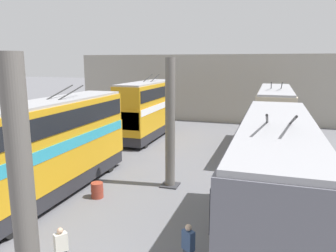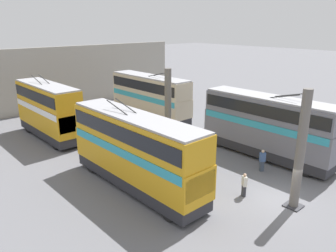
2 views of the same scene
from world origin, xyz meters
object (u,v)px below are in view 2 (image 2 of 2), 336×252
at_px(bus_right_near, 136,147).
at_px(oil_drum, 161,170).
at_px(bus_left_near, 267,123).
at_px(bus_left_far, 150,95).
at_px(person_by_left_row, 262,160).
at_px(person_aisle_foreground, 244,184).
at_px(bus_right_far, 48,108).

xyz_separation_m(bus_right_near, oil_drum, (0.23, -2.38, -2.46)).
relative_size(bus_left_near, oil_drum, 13.82).
relative_size(bus_left_near, bus_left_far, 1.01).
xyz_separation_m(person_by_left_row, person_aisle_foreground, (-1.27, 4.05, -0.08)).
bearing_deg(person_by_left_row, bus_left_near, -29.55).
height_order(bus_left_near, person_by_left_row, bus_left_near).
distance_m(person_aisle_foreground, oil_drum, 6.07).
relative_size(bus_left_far, oil_drum, 13.72).
bearing_deg(person_by_left_row, person_aisle_foreground, 139.72).
xyz_separation_m(bus_right_far, person_by_left_row, (-17.82, -8.37, -2.05)).
height_order(person_by_left_row, person_aisle_foreground, person_by_left_row).
relative_size(bus_left_far, bus_right_far, 1.17).
bearing_deg(person_aisle_foreground, bus_left_near, -122.72).
distance_m(bus_left_near, bus_right_far, 19.76).
xyz_separation_m(bus_left_far, bus_right_far, (1.56, 11.00, 0.11)).
relative_size(person_by_left_row, oil_drum, 2.12).
relative_size(bus_right_near, person_aisle_foreground, 7.30).
bearing_deg(bus_left_near, person_aisle_foreground, 111.85).
relative_size(bus_left_far, person_by_left_row, 6.49).
bearing_deg(oil_drum, bus_left_near, -109.58).
bearing_deg(bus_right_far, person_by_left_row, -154.82).
height_order(bus_left_near, oil_drum, bus_left_near).
relative_size(bus_right_far, person_by_left_row, 5.52).
xyz_separation_m(bus_left_near, person_aisle_foreground, (-2.68, 6.68, -2.05)).
distance_m(bus_left_near, person_by_left_row, 3.57).
distance_m(bus_right_far, person_by_left_row, 19.79).
bearing_deg(person_aisle_foreground, bus_left_far, -75.42).
bearing_deg(bus_left_far, bus_right_far, 81.94).
bearing_deg(bus_right_far, bus_left_far, -98.06).
relative_size(bus_right_near, bus_right_far, 1.22).
distance_m(bus_left_far, person_aisle_foreground, 18.87).
bearing_deg(bus_left_far, oil_drum, 143.85).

